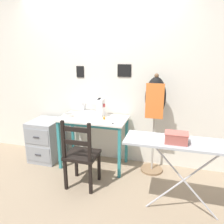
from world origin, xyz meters
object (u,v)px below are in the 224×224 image
object	(u,v)px
filing_cabinet	(46,140)
dress_form	(155,105)
scissors	(115,124)
thread_spool_near_machine	(104,118)
storage_box	(176,138)
wooden_chair	(81,155)
ironing_board	(187,146)
fabric_bowl	(69,115)
sewing_machine	(94,108)

from	to	relation	value
filing_cabinet	dress_form	bearing A→B (deg)	2.54
scissors	thread_spool_near_machine	world-z (taller)	thread_spool_near_machine
storage_box	wooden_chair	bearing A→B (deg)	168.56
thread_spool_near_machine	wooden_chair	bearing A→B (deg)	-105.15
dress_form	ironing_board	size ratio (longest dim) A/B	1.15
fabric_bowl	ironing_board	distance (m)	1.79
fabric_bowl	storage_box	distance (m)	1.71
wooden_chair	ironing_board	world-z (taller)	wooden_chair
fabric_bowl	thread_spool_near_machine	xyz separation A→B (m)	(0.55, 0.02, -0.00)
fabric_bowl	storage_box	world-z (taller)	storage_box
scissors	thread_spool_near_machine	bearing A→B (deg)	143.38
filing_cabinet	ironing_board	bearing A→B (deg)	-19.22
fabric_bowl	filing_cabinet	xyz separation A→B (m)	(-0.46, 0.06, -0.47)
sewing_machine	fabric_bowl	xyz separation A→B (m)	(-0.36, -0.15, -0.10)
wooden_chair	dress_form	xyz separation A→B (m)	(0.85, 0.63, 0.57)
sewing_machine	thread_spool_near_machine	world-z (taller)	sewing_machine
wooden_chair	filing_cabinet	distance (m)	1.03
sewing_machine	ironing_board	distance (m)	1.55
filing_cabinet	ironing_board	size ratio (longest dim) A/B	0.52
ironing_board	fabric_bowl	bearing A→B (deg)	157.67
thread_spool_near_machine	storage_box	bearing A→B (deg)	-37.17
scissors	storage_box	xyz separation A→B (m)	(0.79, -0.60, 0.12)
dress_form	storage_box	xyz separation A→B (m)	(0.29, -0.86, -0.11)
scissors	storage_box	distance (m)	1.00
sewing_machine	dress_form	xyz separation A→B (m)	(0.90, -0.02, 0.11)
sewing_machine	filing_cabinet	bearing A→B (deg)	-173.41
wooden_chair	filing_cabinet	xyz separation A→B (m)	(-0.87, 0.56, -0.11)
dress_form	thread_spool_near_machine	bearing A→B (deg)	-171.20
filing_cabinet	sewing_machine	bearing A→B (deg)	6.59
sewing_machine	filing_cabinet	distance (m)	1.00
scissors	ironing_board	world-z (taller)	ironing_board
fabric_bowl	dress_form	bearing A→B (deg)	5.99
fabric_bowl	scissors	bearing A→B (deg)	-9.57
thread_spool_near_machine	storage_box	distance (m)	1.25
sewing_machine	storage_box	world-z (taller)	sewing_machine
sewing_machine	dress_form	bearing A→B (deg)	-1.14
thread_spool_near_machine	ironing_board	size ratio (longest dim) A/B	0.04
sewing_machine	ironing_board	xyz separation A→B (m)	(1.30, -0.83, -0.10)
filing_cabinet	dress_form	size ratio (longest dim) A/B	0.46
fabric_bowl	storage_box	bearing A→B (deg)	-25.32
fabric_bowl	filing_cabinet	world-z (taller)	fabric_bowl
thread_spool_near_machine	wooden_chair	distance (m)	0.65
sewing_machine	wooden_chair	distance (m)	0.80
scissors	wooden_chair	bearing A→B (deg)	-132.52
thread_spool_near_machine	filing_cabinet	bearing A→B (deg)	178.12
fabric_bowl	wooden_chair	size ratio (longest dim) A/B	0.16
thread_spool_near_machine	ironing_board	bearing A→B (deg)	-32.46
thread_spool_near_machine	ironing_board	xyz separation A→B (m)	(1.11, -0.70, 0.01)
storage_box	scissors	bearing A→B (deg)	142.69
sewing_machine	fabric_bowl	bearing A→B (deg)	-157.21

